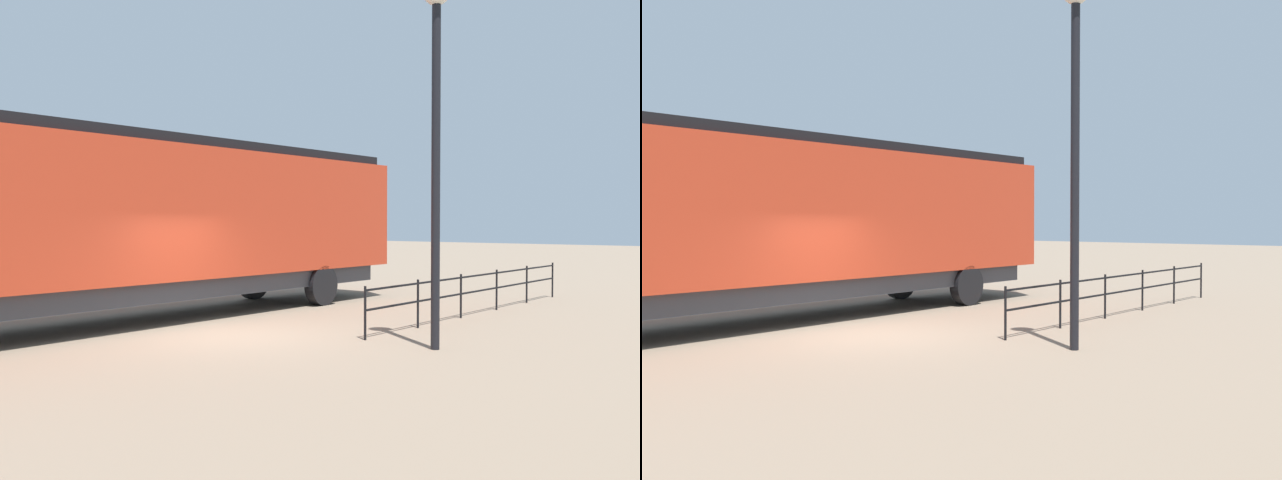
# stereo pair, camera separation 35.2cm
# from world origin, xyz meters

# --- Properties ---
(ground_plane) EXTENTS (120.00, 120.00, 0.00)m
(ground_plane) POSITION_xyz_m (0.00, 0.00, 0.00)
(ground_plane) COLOR #84705B
(locomotive) EXTENTS (2.89, 17.00, 4.26)m
(locomotive) POSITION_xyz_m (-3.10, 0.37, 2.38)
(locomotive) COLOR red
(locomotive) RESTS_ON ground_plane
(lamp_post) EXTENTS (0.51, 0.51, 6.67)m
(lamp_post) POSITION_xyz_m (3.96, 1.27, 4.63)
(lamp_post) COLOR black
(lamp_post) RESTS_ON ground_plane
(platform_fence) EXTENTS (0.05, 9.99, 1.05)m
(platform_fence) POSITION_xyz_m (2.41, 6.26, 0.69)
(platform_fence) COLOR black
(platform_fence) RESTS_ON ground_plane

